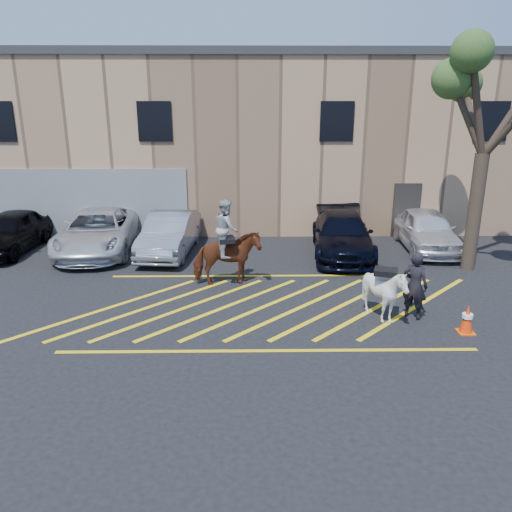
{
  "coord_description": "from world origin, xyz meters",
  "views": [
    {
      "loc": [
        -0.4,
        -12.85,
        5.4
      ],
      "look_at": [
        -0.21,
        0.2,
        1.3
      ],
      "focal_mm": 35.0,
      "sensor_mm": 36.0,
      "label": 1
    }
  ],
  "objects_px": {
    "car_black_suv": "(10,232)",
    "handler": "(415,285)",
    "car_silver_sedan": "(170,234)",
    "car_blue_suv": "(342,235)",
    "mounted_bay": "(227,251)",
    "car_white_pickup": "(98,232)",
    "tree": "(491,89)",
    "traffic_cone": "(467,319)",
    "car_white_suv": "(426,230)",
    "saddled_white": "(384,293)"
  },
  "relations": [
    {
      "from": "handler",
      "to": "saddled_white",
      "type": "height_order",
      "value": "handler"
    },
    {
      "from": "car_black_suv",
      "to": "mounted_bay",
      "type": "distance_m",
      "value": 8.96
    },
    {
      "from": "car_white_suv",
      "to": "saddled_white",
      "type": "height_order",
      "value": "car_white_suv"
    },
    {
      "from": "car_black_suv",
      "to": "handler",
      "type": "xyz_separation_m",
      "value": [
        13.07,
        -6.14,
        0.14
      ]
    },
    {
      "from": "car_blue_suv",
      "to": "mounted_bay",
      "type": "xyz_separation_m",
      "value": [
        -4.05,
        -3.11,
        0.33
      ]
    },
    {
      "from": "mounted_bay",
      "to": "handler",
      "type": "bearing_deg",
      "value": -26.88
    },
    {
      "from": "saddled_white",
      "to": "mounted_bay",
      "type": "bearing_deg",
      "value": 147.05
    },
    {
      "from": "car_white_suv",
      "to": "traffic_cone",
      "type": "height_order",
      "value": "car_white_suv"
    },
    {
      "from": "car_white_pickup",
      "to": "car_silver_sedan",
      "type": "xyz_separation_m",
      "value": [
        2.69,
        -0.28,
        -0.02
      ]
    },
    {
      "from": "saddled_white",
      "to": "traffic_cone",
      "type": "relative_size",
      "value": 2.25
    },
    {
      "from": "car_white_pickup",
      "to": "tree",
      "type": "relative_size",
      "value": 0.74
    },
    {
      "from": "saddled_white",
      "to": "traffic_cone",
      "type": "bearing_deg",
      "value": -21.91
    },
    {
      "from": "car_black_suv",
      "to": "car_blue_suv",
      "type": "relative_size",
      "value": 0.87
    },
    {
      "from": "handler",
      "to": "car_silver_sedan",
      "type": "bearing_deg",
      "value": -1.04
    },
    {
      "from": "car_silver_sedan",
      "to": "traffic_cone",
      "type": "xyz_separation_m",
      "value": [
        8.14,
        -6.68,
        -0.37
      ]
    },
    {
      "from": "car_silver_sedan",
      "to": "mounted_bay",
      "type": "bearing_deg",
      "value": -51.48
    },
    {
      "from": "car_white_pickup",
      "to": "car_black_suv",
      "type": "bearing_deg",
      "value": 174.37
    },
    {
      "from": "car_black_suv",
      "to": "car_white_suv",
      "type": "bearing_deg",
      "value": 2.68
    },
    {
      "from": "handler",
      "to": "mounted_bay",
      "type": "distance_m",
      "value": 5.49
    },
    {
      "from": "car_white_suv",
      "to": "traffic_cone",
      "type": "xyz_separation_m",
      "value": [
        -1.39,
        -7.07,
        -0.38
      ]
    },
    {
      "from": "car_blue_suv",
      "to": "handler",
      "type": "xyz_separation_m",
      "value": [
        0.85,
        -5.59,
        0.15
      ]
    },
    {
      "from": "car_black_suv",
      "to": "car_blue_suv",
      "type": "height_order",
      "value": "car_black_suv"
    },
    {
      "from": "car_black_suv",
      "to": "saddled_white",
      "type": "height_order",
      "value": "car_black_suv"
    },
    {
      "from": "car_black_suv",
      "to": "traffic_cone",
      "type": "relative_size",
      "value": 6.0
    },
    {
      "from": "car_silver_sedan",
      "to": "saddled_white",
      "type": "distance_m",
      "value": 8.66
    },
    {
      "from": "car_blue_suv",
      "to": "saddled_white",
      "type": "xyz_separation_m",
      "value": [
        0.03,
        -5.75,
        0.01
      ]
    },
    {
      "from": "car_black_suv",
      "to": "car_silver_sedan",
      "type": "xyz_separation_m",
      "value": [
        5.96,
        -0.35,
        -0.01
      ]
    },
    {
      "from": "car_white_suv",
      "to": "tree",
      "type": "distance_m",
      "value": 5.5
    },
    {
      "from": "mounted_bay",
      "to": "car_silver_sedan",
      "type": "bearing_deg",
      "value": 123.9
    },
    {
      "from": "handler",
      "to": "saddled_white",
      "type": "bearing_deg",
      "value": 49.18
    },
    {
      "from": "car_black_suv",
      "to": "car_white_pickup",
      "type": "bearing_deg",
      "value": 1.3
    },
    {
      "from": "car_silver_sedan",
      "to": "handler",
      "type": "relative_size",
      "value": 2.52
    },
    {
      "from": "car_white_pickup",
      "to": "car_blue_suv",
      "type": "distance_m",
      "value": 8.97
    },
    {
      "from": "car_silver_sedan",
      "to": "tree",
      "type": "distance_m",
      "value": 11.48
    },
    {
      "from": "tree",
      "to": "traffic_cone",
      "type": "bearing_deg",
      "value": -113.14
    },
    {
      "from": "car_black_suv",
      "to": "tree",
      "type": "xyz_separation_m",
      "value": [
        16.13,
        -2.29,
        4.95
      ]
    },
    {
      "from": "car_white_suv",
      "to": "mounted_bay",
      "type": "distance_m",
      "value": 8.2
    },
    {
      "from": "car_silver_sedan",
      "to": "car_white_suv",
      "type": "relative_size",
      "value": 1.01
    },
    {
      "from": "car_black_suv",
      "to": "car_white_pickup",
      "type": "xyz_separation_m",
      "value": [
        3.27,
        -0.07,
        0.01
      ]
    },
    {
      "from": "car_white_pickup",
      "to": "traffic_cone",
      "type": "bearing_deg",
      "value": -37.12
    },
    {
      "from": "car_silver_sedan",
      "to": "handler",
      "type": "height_order",
      "value": "handler"
    },
    {
      "from": "mounted_bay",
      "to": "car_black_suv",
      "type": "bearing_deg",
      "value": 155.91
    },
    {
      "from": "traffic_cone",
      "to": "car_white_pickup",
      "type": "bearing_deg",
      "value": 147.25
    },
    {
      "from": "car_white_suv",
      "to": "saddled_white",
      "type": "bearing_deg",
      "value": -113.58
    },
    {
      "from": "car_white_suv",
      "to": "mounted_bay",
      "type": "relative_size",
      "value": 1.67
    },
    {
      "from": "car_white_pickup",
      "to": "mounted_bay",
      "type": "height_order",
      "value": "mounted_bay"
    },
    {
      "from": "handler",
      "to": "saddled_white",
      "type": "xyz_separation_m",
      "value": [
        -0.82,
        -0.16,
        -0.14
      ]
    },
    {
      "from": "car_silver_sedan",
      "to": "mounted_bay",
      "type": "distance_m",
      "value": 3.99
    },
    {
      "from": "mounted_bay",
      "to": "tree",
      "type": "height_order",
      "value": "tree"
    },
    {
      "from": "car_white_pickup",
      "to": "tree",
      "type": "height_order",
      "value": "tree"
    }
  ]
}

